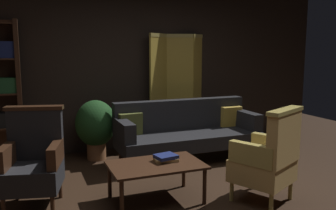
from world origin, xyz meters
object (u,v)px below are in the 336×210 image
at_px(book_tan_leather, 166,160).
at_px(armchair_wing_left, 33,161).
at_px(armchair_gilt_accent, 268,158).
at_px(book_navy_cloth, 166,156).
at_px(folding_screen, 199,86).
at_px(potted_plant, 96,125).
at_px(velvet_couch, 186,130).
at_px(coffee_table, 156,168).

bearing_deg(book_tan_leather, armchair_wing_left, 166.32).
relative_size(armchair_gilt_accent, book_navy_cloth, 4.64).
height_order(folding_screen, armchair_gilt_accent, folding_screen).
height_order(potted_plant, book_navy_cloth, potted_plant).
height_order(velvet_couch, book_tan_leather, velvet_couch).
height_order(coffee_table, armchair_gilt_accent, armchair_gilt_accent).
distance_m(folding_screen, book_tan_leather, 2.70).
bearing_deg(coffee_table, book_navy_cloth, 16.75).
bearing_deg(book_navy_cloth, potted_plant, 104.76).
bearing_deg(potted_plant, folding_screen, 13.20).
bearing_deg(armchair_gilt_accent, armchair_wing_left, 160.25).
relative_size(velvet_couch, potted_plant, 2.37).
distance_m(velvet_couch, book_tan_leather, 1.46).
bearing_deg(velvet_couch, book_navy_cloth, -123.27).
height_order(coffee_table, book_tan_leather, book_tan_leather).
bearing_deg(book_navy_cloth, velvet_couch, 56.73).
bearing_deg(coffee_table, folding_screen, 53.75).
bearing_deg(armchair_wing_left, potted_plant, 57.01).
bearing_deg(coffee_table, book_tan_leather, 16.75).
bearing_deg(coffee_table, armchair_gilt_accent, -22.93).
bearing_deg(armchair_gilt_accent, folding_screen, 79.01).
bearing_deg(velvet_couch, potted_plant, 158.36).
bearing_deg(armchair_wing_left, armchair_gilt_accent, -19.75).
xyz_separation_m(folding_screen, book_tan_leather, (-1.49, -2.18, -0.55)).
xyz_separation_m(velvet_couch, book_tan_leather, (-0.80, -1.22, -0.01)).
xyz_separation_m(book_tan_leather, book_navy_cloth, (0.00, 0.00, 0.04)).
distance_m(armchair_wing_left, book_navy_cloth, 1.39).
bearing_deg(velvet_couch, folding_screen, 54.03).
distance_m(folding_screen, potted_plant, 2.05).
bearing_deg(armchair_gilt_accent, book_tan_leather, 152.53).
xyz_separation_m(coffee_table, book_tan_leather, (0.13, 0.04, 0.06)).
xyz_separation_m(armchair_wing_left, book_navy_cloth, (1.35, -0.33, -0.01)).
bearing_deg(armchair_wing_left, book_tan_leather, -13.68).
bearing_deg(velvet_couch, armchair_gilt_accent, -84.32).
bearing_deg(coffee_table, armchair_wing_left, 163.24).
relative_size(armchair_wing_left, potted_plant, 1.16).
distance_m(armchair_gilt_accent, armchair_wing_left, 2.47).
distance_m(book_tan_leather, book_navy_cloth, 0.04).
distance_m(folding_screen, book_navy_cloth, 2.69).
xyz_separation_m(folding_screen, book_navy_cloth, (-1.49, -2.18, -0.51)).
relative_size(velvet_couch, armchair_gilt_accent, 2.04).
bearing_deg(folding_screen, potted_plant, -166.80).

